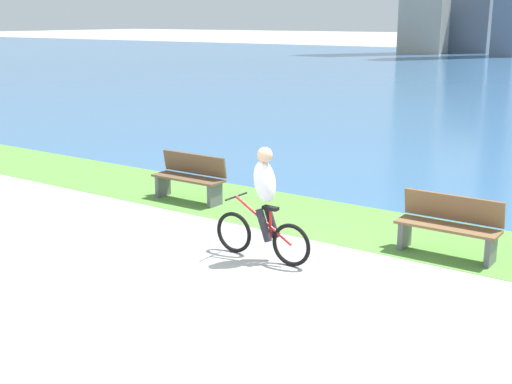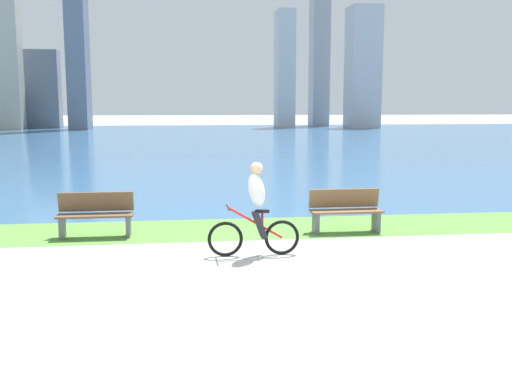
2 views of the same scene
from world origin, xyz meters
name	(u,v)px [view 1 (image 1 of 2)]	position (x,y,z in m)	size (l,w,h in m)	color
ground_plane	(218,276)	(0.00, 0.00, 0.00)	(300.00, 300.00, 0.00)	#9E9E99
grass_strip_bayside	(332,220)	(0.00, 3.21, 0.00)	(120.00, 2.26, 0.01)	#59933D
cyclist_lead	(264,204)	(0.14, 0.91, 0.83)	(1.64, 0.52, 1.67)	black
bench_near_path	(449,226)	(2.26, 2.63, 0.45)	(1.50, 0.47, 0.90)	brown
bench_far_along_path	(190,178)	(-2.88, 2.82, 0.45)	(1.50, 0.47, 0.90)	brown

